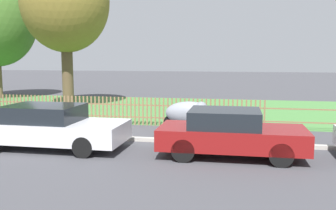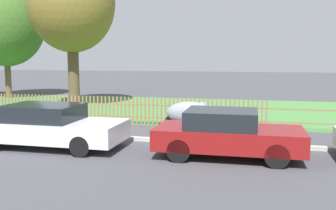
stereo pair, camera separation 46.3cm
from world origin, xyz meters
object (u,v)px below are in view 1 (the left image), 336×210
object	(u,v)px
parked_car_black_saloon	(49,126)
covered_motorcycle	(191,113)
parked_car_navy_estate	(230,133)
tree_mid_park	(65,2)

from	to	relation	value
parked_car_black_saloon	covered_motorcycle	distance (m)	5.20
parked_car_black_saloon	covered_motorcycle	bearing A→B (deg)	42.66
parked_car_navy_estate	covered_motorcycle	world-z (taller)	parked_car_navy_estate
tree_mid_park	parked_car_navy_estate	bearing A→B (deg)	-43.94
parked_car_navy_estate	covered_motorcycle	bearing A→B (deg)	113.57
parked_car_black_saloon	tree_mid_park	xyz separation A→B (m)	(-3.70, 8.85, 4.98)
parked_car_navy_estate	tree_mid_park	world-z (taller)	tree_mid_park
covered_motorcycle	parked_car_black_saloon	bearing A→B (deg)	-136.89
parked_car_navy_estate	covered_motorcycle	distance (m)	3.77
parked_car_black_saloon	tree_mid_park	size ratio (longest dim) A/B	0.54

